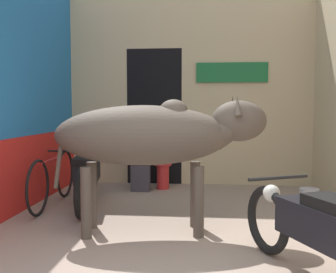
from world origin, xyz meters
TOP-DOWN VIEW (x-y plane):
  - wall_left_shopfront at (-2.16, 2.09)m, footprint 0.25×4.20m
  - wall_back_with_doorway at (-0.23, 4.46)m, footprint 4.16×0.93m
  - cow at (-0.25, 1.52)m, footprint 2.28×0.89m
  - motorcycle_near at (1.13, 0.33)m, footprint 0.96×1.91m
  - motorcycle_far at (-1.32, 2.59)m, footprint 0.59×1.93m
  - bicycle at (-1.78, 2.53)m, footprint 0.44×1.75m
  - shopkeeper_seated at (-0.74, 3.65)m, footprint 0.42×0.33m
  - plastic_stool at (-0.41, 3.76)m, footprint 0.28×0.28m
  - bucket at (1.65, 2.70)m, footprint 0.26×0.26m

SIDE VIEW (x-z plane):
  - bucket at x=1.65m, z-range 0.00..0.26m
  - plastic_stool at x=-0.41m, z-range 0.02..0.44m
  - bicycle at x=-1.78m, z-range 0.00..0.72m
  - motorcycle_far at x=-1.32m, z-range 0.05..0.79m
  - motorcycle_near at x=1.13m, z-range 0.05..0.79m
  - shopkeeper_seated at x=-0.74m, z-range 0.02..1.27m
  - cow at x=-0.25m, z-range 0.30..1.77m
  - wall_back_with_doorway at x=-0.23m, z-range -0.20..3.20m
  - wall_left_shopfront at x=-2.16m, z-range -0.06..3.35m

